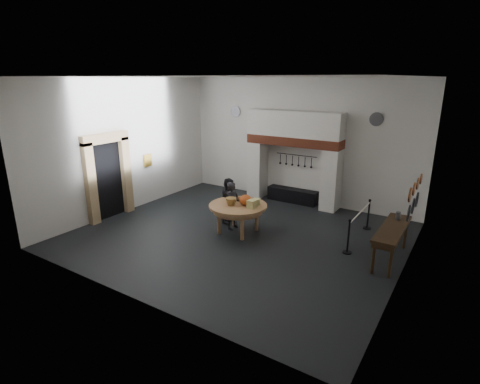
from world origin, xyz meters
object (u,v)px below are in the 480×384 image
Objects in this scene: visitor_far at (229,200)px; barrier_post_near at (348,237)px; barrier_post_far at (368,215)px; side_table at (393,228)px; work_table at (238,206)px; visitor_near at (233,206)px; iron_range at (292,195)px.

visitor_far reaches higher than barrier_post_near.
side_table is at bearing -60.66° from barrier_post_far.
work_table is 0.90m from visitor_far.
visitor_far is 3.92m from barrier_post_near.
barrier_post_far is (3.51, 2.22, -0.29)m from visitor_near.
side_table is (4.93, 0.00, 0.14)m from visitor_far.
visitor_near is 0.67× the size of side_table.
iron_range is 3.59m from work_table.
visitor_far is (-0.40, 0.40, -0.01)m from visitor_near.
barrier_post_near is at bearing -45.73° from iron_range.
visitor_near is (-0.29, 0.16, -0.10)m from work_table.
iron_range is at bearing 87.70° from work_table.
barrier_post_near is at bearing 6.76° from work_table.
iron_range is 1.31× the size of visitor_far.
work_table is 1.17× the size of visitor_near.
barrier_post_far is (3.08, -1.16, 0.20)m from iron_range.
barrier_post_far reaches higher than iron_range.
visitor_near reaches higher than work_table.
visitor_far is at bearing -105.64° from iron_range.
barrier_post_far is at bearing 90.00° from barrier_post_near.
visitor_near is at bearing -174.94° from side_table.
work_table is at bearing -143.51° from barrier_post_far.
barrier_post_near is 1.00× the size of barrier_post_far.
visitor_near is at bearing -97.32° from iron_range.
iron_range is 5.10m from side_table.
work_table is at bearing -118.15° from visitor_near.
visitor_near is at bearing 151.12° from work_table.
visitor_far is 1.62× the size of barrier_post_near.
side_table is (4.10, -2.98, 0.62)m from iron_range.
iron_range is at bearing -31.69° from visitor_far.
side_table is (4.53, 0.40, 0.13)m from visitor_near.
barrier_post_near is at bearing -169.99° from side_table.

